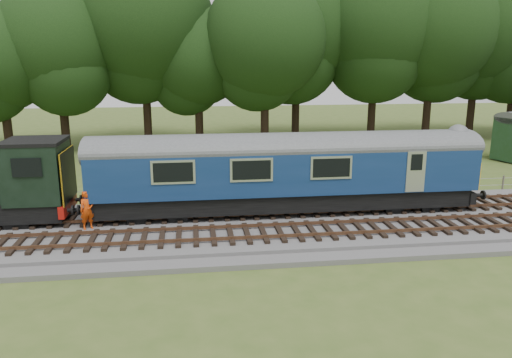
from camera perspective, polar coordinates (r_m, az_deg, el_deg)
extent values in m
plane|color=#425A21|center=(23.19, 7.17, -5.41)|extent=(120.00, 120.00, 0.00)
cube|color=#4C4C4F|center=(23.13, 7.19, -5.00)|extent=(70.00, 7.00, 0.35)
cube|color=brown|center=(23.66, 6.80, -3.76)|extent=(66.50, 0.07, 0.14)
cube|color=brown|center=(25.00, 6.00, -2.79)|extent=(66.50, 0.07, 0.14)
cube|color=brown|center=(20.92, 8.80, -6.18)|extent=(66.50, 0.07, 0.14)
cube|color=brown|center=(22.23, 7.78, -4.95)|extent=(66.50, 0.07, 0.14)
cube|color=black|center=(23.90, 3.38, -2.09)|extent=(17.46, 2.52, 0.85)
cube|color=navy|center=(23.55, 3.42, 1.25)|extent=(18.00, 2.80, 2.05)
cube|color=yellow|center=(26.81, 22.71, 0.91)|extent=(0.06, 2.74, 1.30)
cube|color=black|center=(25.73, 16.62, -1.96)|extent=(2.60, 2.00, 0.55)
cube|color=black|center=(23.61, -11.11, -3.03)|extent=(2.60, 2.00, 0.55)
cube|color=black|center=(24.09, -23.74, 0.81)|extent=(2.40, 2.55, 2.60)
cube|color=#A9130D|center=(24.17, -20.69, -2.79)|extent=(0.25, 2.60, 0.55)
cube|color=yellow|center=(23.80, -20.65, 0.45)|extent=(0.06, 2.55, 2.30)
imported|color=#DD420B|center=(22.61, -18.74, -3.37)|extent=(0.73, 0.65, 1.69)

